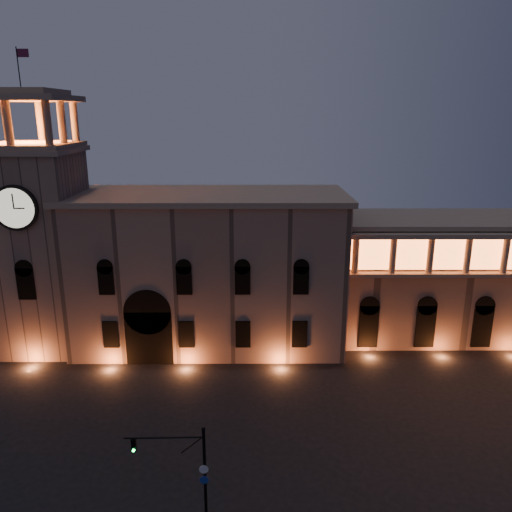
{
  "coord_description": "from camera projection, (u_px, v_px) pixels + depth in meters",
  "views": [
    {
      "loc": [
        3.18,
        -32.47,
        26.07
      ],
      "look_at": [
        3.38,
        16.0,
        12.11
      ],
      "focal_mm": 35.0,
      "sensor_mm": 36.0,
      "label": 1
    }
  ],
  "objects": [
    {
      "name": "ground",
      "position": [
        213.0,
        464.0,
        38.41
      ],
      "size": [
        160.0,
        160.0,
        0.0
      ],
      "primitive_type": "plane",
      "color": "black",
      "rests_on": "ground"
    },
    {
      "name": "government_building",
      "position": [
        208.0,
        270.0,
        57.05
      ],
      "size": [
        30.8,
        12.8,
        17.6
      ],
      "color": "#8B6C5B",
      "rests_on": "ground"
    },
    {
      "name": "clock_tower",
      "position": [
        40.0,
        240.0,
        55.02
      ],
      "size": [
        9.8,
        9.8,
        32.4
      ],
      "color": "#8B6C5B",
      "rests_on": "ground"
    },
    {
      "name": "colonnade_wing",
      "position": [
        495.0,
        276.0,
        59.49
      ],
      "size": [
        40.6,
        11.5,
        14.5
      ],
      "color": "#866755",
      "rests_on": "ground"
    },
    {
      "name": "traffic_light",
      "position": [
        191.0,
        473.0,
        31.98
      ],
      "size": [
        5.27,
        0.56,
        7.23
      ],
      "rotation": [
        0.0,
        0.0,
        0.02
      ],
      "color": "black",
      "rests_on": "ground"
    }
  ]
}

